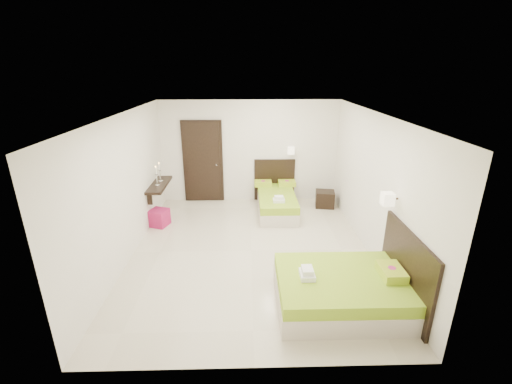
{
  "coord_description": "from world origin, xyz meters",
  "views": [
    {
      "loc": [
        -0.06,
        -5.83,
        3.35
      ],
      "look_at": [
        0.1,
        0.3,
        1.1
      ],
      "focal_mm": 24.0,
      "sensor_mm": 36.0,
      "label": 1
    }
  ],
  "objects_px": {
    "bed_single": "(277,200)",
    "ottoman": "(159,218)",
    "bed_double": "(346,289)",
    "nightstand": "(325,199)"
  },
  "relations": [
    {
      "from": "bed_single",
      "to": "ottoman",
      "type": "relative_size",
      "value": 4.74
    },
    {
      "from": "bed_double",
      "to": "nightstand",
      "type": "distance_m",
      "value": 3.85
    },
    {
      "from": "bed_single",
      "to": "bed_double",
      "type": "bearing_deg",
      "value": -78.54
    },
    {
      "from": "bed_double",
      "to": "nightstand",
      "type": "relative_size",
      "value": 4.09
    },
    {
      "from": "bed_single",
      "to": "nightstand",
      "type": "xyz_separation_m",
      "value": [
        1.24,
        0.23,
        -0.07
      ]
    },
    {
      "from": "nightstand",
      "to": "bed_double",
      "type": "bearing_deg",
      "value": -88.91
    },
    {
      "from": "bed_single",
      "to": "bed_double",
      "type": "height_order",
      "value": "bed_double"
    },
    {
      "from": "bed_single",
      "to": "ottoman",
      "type": "distance_m",
      "value": 2.8
    },
    {
      "from": "bed_single",
      "to": "nightstand",
      "type": "bearing_deg",
      "value": 10.31
    },
    {
      "from": "nightstand",
      "to": "ottoman",
      "type": "relative_size",
      "value": 1.24
    }
  ]
}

